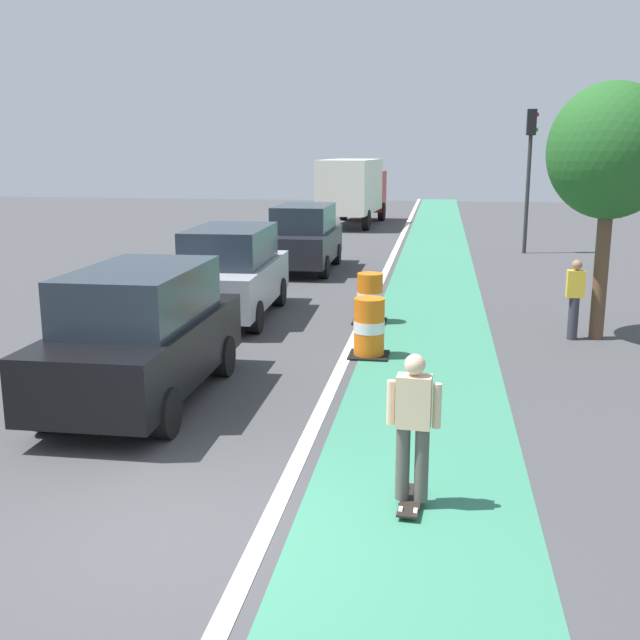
% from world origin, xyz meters
% --- Properties ---
extents(ground_plane, '(100.00, 100.00, 0.00)m').
position_xyz_m(ground_plane, '(0.00, 0.00, 0.00)').
color(ground_plane, '#424244').
extents(bike_lane_strip, '(2.50, 80.00, 0.01)m').
position_xyz_m(bike_lane_strip, '(2.40, 12.00, 0.00)').
color(bike_lane_strip, '#387F60').
rests_on(bike_lane_strip, ground).
extents(lane_divider_stripe, '(0.20, 80.00, 0.01)m').
position_xyz_m(lane_divider_stripe, '(0.90, 12.00, 0.01)').
color(lane_divider_stripe, silver).
rests_on(lane_divider_stripe, ground).
extents(skateboarder_on_lane, '(0.57, 0.81, 1.69)m').
position_xyz_m(skateboarder_on_lane, '(2.32, 0.98, 0.91)').
color(skateboarder_on_lane, black).
rests_on(skateboarder_on_lane, ground).
extents(parked_suv_nearest, '(1.95, 4.61, 2.04)m').
position_xyz_m(parked_suv_nearest, '(-1.81, 3.90, 1.04)').
color(parked_suv_nearest, black).
rests_on(parked_suv_nearest, ground).
extents(parked_suv_second, '(2.03, 4.66, 2.04)m').
position_xyz_m(parked_suv_second, '(-2.07, 9.79, 1.04)').
color(parked_suv_second, '#9EA0A5').
rests_on(parked_suv_second, ground).
extents(parked_suv_third, '(1.95, 4.62, 2.04)m').
position_xyz_m(parked_suv_third, '(-1.65, 16.76, 1.04)').
color(parked_suv_third, black).
rests_on(parked_suv_third, ground).
extents(traffic_barrel_front, '(0.73, 0.73, 1.09)m').
position_xyz_m(traffic_barrel_front, '(1.31, 6.94, 0.53)').
color(traffic_barrel_front, orange).
rests_on(traffic_barrel_front, ground).
extents(traffic_barrel_mid, '(0.73, 0.73, 1.09)m').
position_xyz_m(traffic_barrel_mid, '(1.06, 9.76, 0.53)').
color(traffic_barrel_mid, orange).
rests_on(traffic_barrel_mid, ground).
extents(delivery_truck_down_block, '(2.78, 7.73, 3.23)m').
position_xyz_m(delivery_truck_down_block, '(-1.77, 31.32, 1.85)').
color(delivery_truck_down_block, silver).
rests_on(delivery_truck_down_block, ground).
extents(traffic_light_corner, '(0.41, 0.32, 5.10)m').
position_xyz_m(traffic_light_corner, '(5.61, 21.99, 3.50)').
color(traffic_light_corner, '#2D2D2D').
rests_on(traffic_light_corner, ground).
extents(pedestrian_crossing, '(0.34, 0.20, 1.61)m').
position_xyz_m(pedestrian_crossing, '(5.22, 8.85, 0.86)').
color(pedestrian_crossing, '#33333D').
rests_on(pedestrian_crossing, ground).
extents(street_tree_sidewalk, '(2.40, 2.40, 5.00)m').
position_xyz_m(street_tree_sidewalk, '(5.71, 9.00, 3.67)').
color(street_tree_sidewalk, brown).
rests_on(street_tree_sidewalk, ground).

